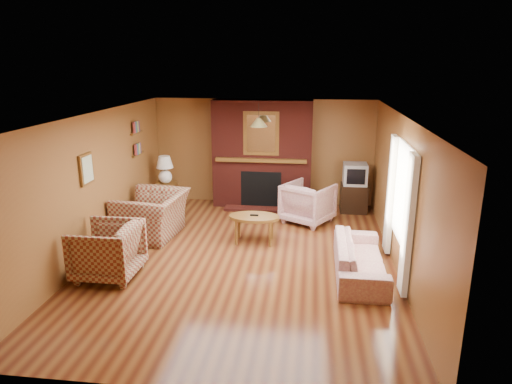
# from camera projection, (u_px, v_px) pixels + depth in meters

# --- Properties ---
(floor) EXTENTS (6.50, 6.50, 0.00)m
(floor) POSITION_uv_depth(u_px,v_px,m) (243.00, 258.00, 7.70)
(floor) COLOR #4A2010
(floor) RESTS_ON ground
(ceiling) EXTENTS (6.50, 6.50, 0.00)m
(ceiling) POSITION_uv_depth(u_px,v_px,m) (241.00, 116.00, 7.04)
(ceiling) COLOR silver
(ceiling) RESTS_ON wall_back
(wall_back) EXTENTS (6.50, 0.00, 6.50)m
(wall_back) POSITION_uv_depth(u_px,v_px,m) (264.00, 152.00, 10.47)
(wall_back) COLOR brown
(wall_back) RESTS_ON floor
(wall_front) EXTENTS (6.50, 0.00, 6.50)m
(wall_front) POSITION_uv_depth(u_px,v_px,m) (189.00, 284.00, 4.27)
(wall_front) COLOR brown
(wall_front) RESTS_ON floor
(wall_left) EXTENTS (0.00, 6.50, 6.50)m
(wall_left) POSITION_uv_depth(u_px,v_px,m) (95.00, 185.00, 7.67)
(wall_left) COLOR brown
(wall_left) RESTS_ON floor
(wall_right) EXTENTS (0.00, 6.50, 6.50)m
(wall_right) POSITION_uv_depth(u_px,v_px,m) (401.00, 196.00, 7.07)
(wall_right) COLOR brown
(wall_right) RESTS_ON floor
(fireplace) EXTENTS (2.20, 0.82, 2.40)m
(fireplace) POSITION_uv_depth(u_px,v_px,m) (262.00, 155.00, 10.22)
(fireplace) COLOR #4E1611
(fireplace) RESTS_ON floor
(window_right) EXTENTS (0.10, 1.85, 2.00)m
(window_right) POSITION_uv_depth(u_px,v_px,m) (400.00, 204.00, 6.91)
(window_right) COLOR beige
(window_right) RESTS_ON wall_right
(bookshelf) EXTENTS (0.09, 0.55, 0.71)m
(bookshelf) POSITION_uv_depth(u_px,v_px,m) (138.00, 139.00, 9.34)
(bookshelf) COLOR brown
(bookshelf) RESTS_ON wall_left
(botanical_print) EXTENTS (0.05, 0.40, 0.50)m
(botanical_print) POSITION_uv_depth(u_px,v_px,m) (86.00, 169.00, 7.28)
(botanical_print) COLOR brown
(botanical_print) RESTS_ON wall_left
(pendant_light) EXTENTS (0.36, 0.36, 0.48)m
(pendant_light) POSITION_uv_depth(u_px,v_px,m) (259.00, 122.00, 9.34)
(pendant_light) COLOR black
(pendant_light) RESTS_ON ceiling
(plaid_loveseat) EXTENTS (1.23, 1.38, 0.84)m
(plaid_loveseat) POSITION_uv_depth(u_px,v_px,m) (152.00, 215.00, 8.60)
(plaid_loveseat) COLOR maroon
(plaid_loveseat) RESTS_ON floor
(plaid_armchair) EXTENTS (0.94, 0.92, 0.85)m
(plaid_armchair) POSITION_uv_depth(u_px,v_px,m) (107.00, 251.00, 6.95)
(plaid_armchair) COLOR maroon
(plaid_armchair) RESTS_ON floor
(floral_sofa) EXTENTS (0.75, 1.88, 0.55)m
(floral_sofa) POSITION_uv_depth(u_px,v_px,m) (360.00, 258.00, 7.06)
(floral_sofa) COLOR beige
(floral_sofa) RESTS_ON floor
(floral_armchair) EXTENTS (1.22, 1.23, 0.83)m
(floral_armchair) POSITION_uv_depth(u_px,v_px,m) (308.00, 203.00, 9.34)
(floral_armchair) COLOR beige
(floral_armchair) RESTS_ON floor
(coffee_table) EXTENTS (0.92, 0.57, 0.53)m
(coffee_table) POSITION_uv_depth(u_px,v_px,m) (254.00, 219.00, 8.29)
(coffee_table) COLOR brown
(coffee_table) RESTS_ON floor
(side_table) EXTENTS (0.49, 0.49, 0.60)m
(side_table) POSITION_uv_depth(u_px,v_px,m) (166.00, 196.00, 10.20)
(side_table) COLOR brown
(side_table) RESTS_ON floor
(table_lamp) EXTENTS (0.37, 0.37, 0.62)m
(table_lamp) POSITION_uv_depth(u_px,v_px,m) (165.00, 168.00, 10.03)
(table_lamp) COLOR white
(table_lamp) RESTS_ON side_table
(tv_stand) EXTENTS (0.57, 0.52, 0.62)m
(tv_stand) POSITION_uv_depth(u_px,v_px,m) (353.00, 198.00, 10.04)
(tv_stand) COLOR black
(tv_stand) RESTS_ON floor
(crt_tv) EXTENTS (0.50, 0.50, 0.46)m
(crt_tv) POSITION_uv_depth(u_px,v_px,m) (355.00, 174.00, 9.89)
(crt_tv) COLOR #A3A5AA
(crt_tv) RESTS_ON tv_stand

